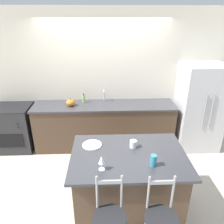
% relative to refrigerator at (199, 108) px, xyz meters
% --- Properties ---
extents(ground_plane, '(18.00, 18.00, 0.00)m').
position_rel_refrigerator_xyz_m(ground_plane, '(-1.89, -0.31, -0.86)').
color(ground_plane, beige).
extents(wall_back, '(6.00, 0.07, 2.70)m').
position_rel_refrigerator_xyz_m(wall_back, '(-1.89, 0.37, 0.49)').
color(wall_back, beige).
rests_on(wall_back, ground_plane).
extents(back_counter, '(2.79, 0.67, 0.93)m').
position_rel_refrigerator_xyz_m(back_counter, '(-1.89, 0.06, -0.39)').
color(back_counter, '#4C3828').
rests_on(back_counter, ground_plane).
extents(sink_faucet, '(0.02, 0.13, 0.22)m').
position_rel_refrigerator_xyz_m(sink_faucet, '(-1.89, 0.26, 0.21)').
color(sink_faucet, '#ADAFB5').
rests_on(sink_faucet, back_counter).
extents(kitchen_island, '(1.45, 1.01, 0.95)m').
position_rel_refrigerator_xyz_m(kitchen_island, '(-1.59, -1.66, -0.38)').
color(kitchen_island, '#4C3828').
rests_on(kitchen_island, ground_plane).
extents(refrigerator, '(0.83, 0.73, 1.71)m').
position_rel_refrigerator_xyz_m(refrigerator, '(0.00, 0.00, 0.00)').
color(refrigerator, '#BCBCC1').
rests_on(refrigerator, ground_plane).
extents(oven_range, '(0.72, 0.65, 0.92)m').
position_rel_refrigerator_xyz_m(oven_range, '(-3.70, 0.04, -0.40)').
color(oven_range, '#28282B').
rests_on(oven_range, ground_plane).
extents(dinner_plate, '(0.26, 0.26, 0.02)m').
position_rel_refrigerator_xyz_m(dinner_plate, '(-2.06, -1.43, 0.10)').
color(dinner_plate, white).
rests_on(dinner_plate, kitchen_island).
extents(wine_glass, '(0.07, 0.07, 0.18)m').
position_rel_refrigerator_xyz_m(wine_glass, '(-1.93, -1.93, 0.22)').
color(wine_glass, white).
rests_on(wine_glass, kitchen_island).
extents(coffee_mug, '(0.12, 0.09, 0.10)m').
position_rel_refrigerator_xyz_m(coffee_mug, '(-1.51, -1.50, 0.14)').
color(coffee_mug, white).
rests_on(coffee_mug, kitchen_island).
extents(tumbler_cup, '(0.07, 0.07, 0.14)m').
position_rel_refrigerator_xyz_m(tumbler_cup, '(-1.34, -1.89, 0.17)').
color(tumbler_cup, teal).
rests_on(tumbler_cup, kitchen_island).
extents(pumpkin_decoration, '(0.17, 0.17, 0.16)m').
position_rel_refrigerator_xyz_m(pumpkin_decoration, '(-2.53, 0.00, 0.14)').
color(pumpkin_decoration, orange).
rests_on(pumpkin_decoration, back_counter).
extents(soap_bottle, '(0.05, 0.05, 0.19)m').
position_rel_refrigerator_xyz_m(soap_bottle, '(-2.29, 0.17, 0.15)').
color(soap_bottle, '#89B260').
rests_on(soap_bottle, back_counter).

